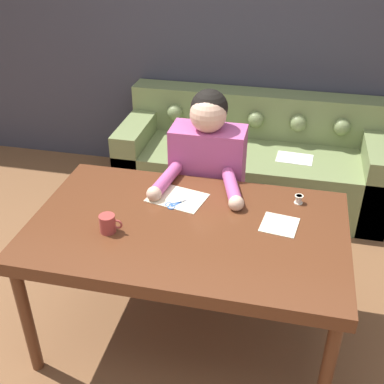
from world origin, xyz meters
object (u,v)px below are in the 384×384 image
couch (251,162)px  dining_table (188,236)px  person (207,184)px  mug (108,224)px  scissors (177,204)px  thread_spool (299,199)px

couch → dining_table: bearing=-96.0°
person → mug: (-0.33, -0.73, 0.16)m
couch → scissors: (-0.25, -1.37, 0.44)m
dining_table → couch: couch is taller
scissors → dining_table: bearing=-60.9°
person → scissors: 0.45m
person → mug: person is taller
thread_spool → couch: bearing=106.3°
couch → scissors: bearing=-100.5°
dining_table → person: bearing=91.7°
couch → mug: (-0.51, -1.67, 0.48)m
dining_table → mug: 0.39m
couch → scissors: couch is taller
couch → mug: size_ratio=17.86×
couch → person: person is taller
couch → person: 1.01m
couch → person: size_ratio=1.68×
dining_table → scissors: bearing=119.1°
scissors → mug: 0.40m
mug → couch: bearing=73.0°
mug → person: bearing=65.4°
scissors → mug: mug is taller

